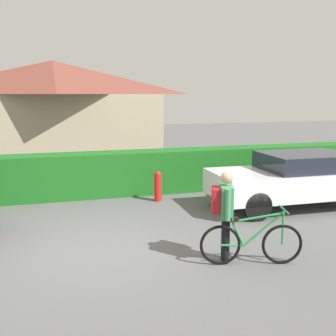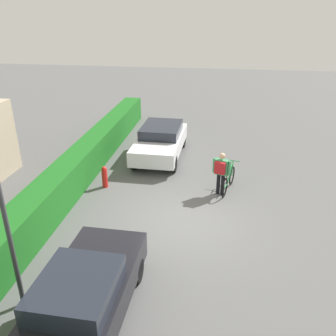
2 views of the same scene
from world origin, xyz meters
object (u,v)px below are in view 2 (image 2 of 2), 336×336
parked_car_near (83,299)px  fire_hydrant (105,177)px  bicycle (228,180)px  person_rider (221,170)px  parked_car_far (160,141)px

parked_car_near → fire_hydrant: parked_car_near is taller
bicycle → person_rider: bearing=142.8°
person_rider → fire_hydrant: size_ratio=1.93×
person_rider → fire_hydrant: bearing=90.4°
bicycle → fire_hydrant: 4.48m
parked_car_near → fire_hydrant: (6.11, 1.52, -0.30)m
parked_car_far → person_rider: size_ratio=2.69×
person_rider → fire_hydrant: 4.20m
parked_car_near → bicycle: bearing=-24.2°
fire_hydrant → bicycle: bearing=-84.7°
parked_car_far → parked_car_near: bearing=180.0°
parked_car_near → parked_car_far: 9.30m
parked_car_near → person_rider: bearing=-23.3°
parked_car_near → person_rider: 6.69m
parked_car_far → fire_hydrant: size_ratio=5.18×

